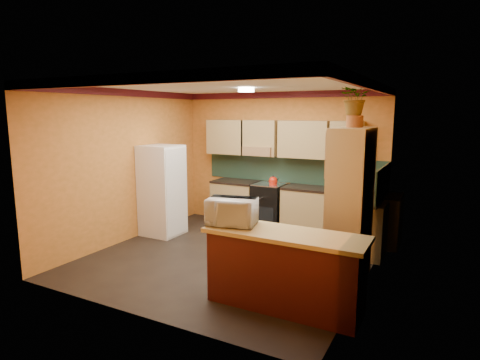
# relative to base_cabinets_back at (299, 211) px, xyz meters

# --- Properties ---
(room_shell) EXTENTS (4.24, 4.24, 2.72)m
(room_shell) POSITION_rel_base_cabinets_back_xyz_m (-0.51, -1.52, 1.65)
(room_shell) COLOR black
(room_shell) RESTS_ON ground
(base_cabinets_back) EXTENTS (3.65, 0.60, 0.88)m
(base_cabinets_back) POSITION_rel_base_cabinets_back_xyz_m (0.00, 0.00, 0.00)
(base_cabinets_back) COLOR #A48856
(base_cabinets_back) RESTS_ON ground
(countertop_back) EXTENTS (3.65, 0.62, 0.04)m
(countertop_back) POSITION_rel_base_cabinets_back_xyz_m (0.00, -0.00, 0.46)
(countertop_back) COLOR black
(countertop_back) RESTS_ON base_cabinets_back
(stove) EXTENTS (0.58, 0.58, 0.91)m
(stove) POSITION_rel_base_cabinets_back_xyz_m (-0.62, -0.00, 0.02)
(stove) COLOR black
(stove) RESTS_ON ground
(kettle) EXTENTS (0.20, 0.20, 0.18)m
(kettle) POSITION_rel_base_cabinets_back_xyz_m (-0.53, -0.05, 0.56)
(kettle) COLOR red
(kettle) RESTS_ON stove
(sink) EXTENTS (0.48, 0.40, 0.03)m
(sink) POSITION_rel_base_cabinets_back_xyz_m (0.77, 0.00, 0.50)
(sink) COLOR silver
(sink) RESTS_ON countertop_back
(base_cabinets_right) EXTENTS (0.60, 0.80, 0.88)m
(base_cabinets_right) POSITION_rel_base_cabinets_back_xyz_m (1.27, -0.70, 0.00)
(base_cabinets_right) COLOR #A48856
(base_cabinets_right) RESTS_ON ground
(countertop_right) EXTENTS (0.62, 0.80, 0.04)m
(countertop_right) POSITION_rel_base_cabinets_back_xyz_m (1.27, -0.70, 0.46)
(countertop_right) COLOR black
(countertop_right) RESTS_ON base_cabinets_right
(fridge) EXTENTS (0.68, 0.66, 1.70)m
(fridge) POSITION_rel_base_cabinets_back_xyz_m (-2.28, -1.26, 0.41)
(fridge) COLOR white
(fridge) RESTS_ON ground
(pantry) EXTENTS (0.48, 0.90, 2.10)m
(pantry) POSITION_rel_base_cabinets_back_xyz_m (1.32, -1.67, 0.61)
(pantry) COLOR #A48856
(pantry) RESTS_ON ground
(fern_pot) EXTENTS (0.22, 0.22, 0.16)m
(fern_pot) POSITION_rel_base_cabinets_back_xyz_m (1.32, -1.62, 1.74)
(fern_pot) COLOR brown
(fern_pot) RESTS_ON pantry
(fern) EXTENTS (0.54, 0.51, 0.47)m
(fern) POSITION_rel_base_cabinets_back_xyz_m (1.32, -1.62, 2.06)
(fern) COLOR #A48856
(fern) RESTS_ON fern_pot
(breakfast_bar) EXTENTS (1.80, 0.55, 0.88)m
(breakfast_bar) POSITION_rel_base_cabinets_back_xyz_m (0.86, -2.93, 0.00)
(breakfast_bar) COLOR #4D1312
(breakfast_bar) RESTS_ON ground
(bar_top) EXTENTS (1.90, 0.65, 0.05)m
(bar_top) POSITION_rel_base_cabinets_back_xyz_m (0.86, -2.93, 0.47)
(bar_top) COLOR tan
(bar_top) RESTS_ON breakfast_bar
(microwave) EXTENTS (0.66, 0.52, 0.33)m
(microwave) POSITION_rel_base_cabinets_back_xyz_m (0.16, -2.93, 0.65)
(microwave) COLOR white
(microwave) RESTS_ON bar_top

